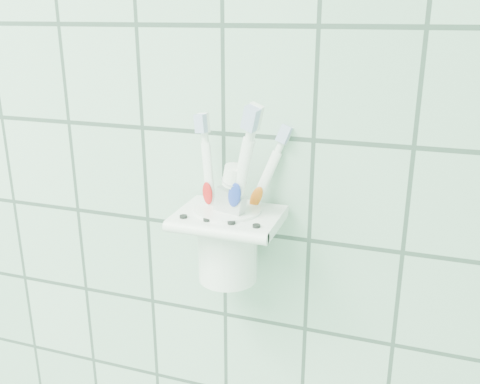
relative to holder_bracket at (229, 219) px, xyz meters
The scene contains 6 objects.
holder_bracket is the anchor object (origin of this frame).
cup 0.03m from the holder_bracket, 134.67° to the left, with size 0.08×0.08×0.09m.
toothbrush_pink 0.03m from the holder_bracket, 168.70° to the left, with size 0.03×0.02×0.18m.
toothbrush_blue 0.03m from the holder_bracket, 125.26° to the left, with size 0.06×0.04×0.18m.
toothbrush_orange 0.04m from the holder_bracket, 147.96° to the left, with size 0.06×0.05×0.21m.
toothpaste_tube 0.02m from the holder_bracket, behind, with size 0.06×0.04×0.14m.
Camera 1 is at (0.85, 0.63, 1.50)m, focal length 40.00 mm.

